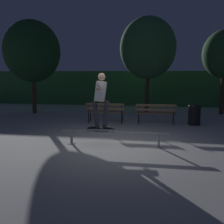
% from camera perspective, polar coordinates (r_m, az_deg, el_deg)
% --- Properties ---
extents(ground_plane, '(90.00, 90.00, 0.00)m').
position_cam_1_polar(ground_plane, '(7.38, 0.52, -7.39)').
color(ground_plane, '#ADAAA8').
extents(hedge_backdrop, '(24.00, 1.20, 2.29)m').
position_cam_1_polar(hedge_backdrop, '(17.30, 5.83, 5.37)').
color(hedge_backdrop, '#2D5B33').
rests_on(hedge_backdrop, ground).
extents(grind_rail, '(3.07, 0.18, 0.41)m').
position_cam_1_polar(grind_rail, '(7.24, 0.44, -5.05)').
color(grind_rail, '#9E9EA3').
rests_on(grind_rail, ground).
extents(skateboard, '(0.80, 0.27, 0.09)m').
position_cam_1_polar(skateboard, '(7.27, -2.52, -3.71)').
color(skateboard, black).
rests_on(skateboard, grind_rail).
extents(skateboarder, '(0.63, 1.40, 1.56)m').
position_cam_1_polar(skateboarder, '(7.13, -2.55, 3.67)').
color(skateboarder, black).
rests_on(skateboarder, skateboard).
extents(park_bench_leftmost, '(1.60, 0.42, 0.88)m').
position_cam_1_polar(park_bench_leftmost, '(10.62, -1.53, 0.36)').
color(park_bench_leftmost, black).
rests_on(park_bench_leftmost, ground).
extents(park_bench_left_center, '(1.60, 0.42, 0.88)m').
position_cam_1_polar(park_bench_left_center, '(10.43, 9.86, 0.10)').
color(park_bench_left_center, black).
rests_on(park_bench_left_center, ground).
extents(tree_far_left, '(2.89, 2.89, 4.82)m').
position_cam_1_polar(tree_far_left, '(14.09, -17.54, 12.87)').
color(tree_far_left, '#3D2D23').
rests_on(tree_far_left, ground).
extents(tree_behind_benches, '(2.99, 2.99, 5.09)m').
position_cam_1_polar(tree_behind_benches, '(14.07, 8.08, 14.04)').
color(tree_behind_benches, '#3D2D23').
rests_on(tree_behind_benches, ground).
extents(trash_can, '(0.52, 0.52, 0.80)m').
position_cam_1_polar(trash_can, '(10.76, 18.05, -0.60)').
color(trash_can, black).
rests_on(trash_can, ground).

